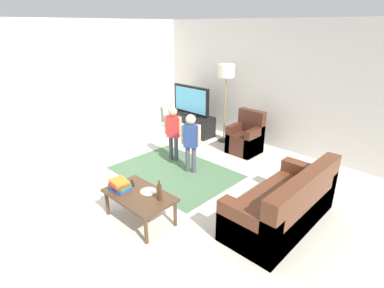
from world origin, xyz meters
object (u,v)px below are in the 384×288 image
child_near_tv (173,129)px  plate (148,191)px  armchair (246,139)px  book_stack (120,185)px  tv_stand (192,124)px  tv (191,101)px  child_center (191,138)px  coffee_table (139,197)px  bottle (160,192)px  couch (286,207)px  tv_remote (132,183)px  floor_lamp (226,75)px

child_near_tv → plate: size_ratio=5.02×
armchair → book_stack: size_ratio=2.96×
tv_stand → tv: size_ratio=1.09×
child_center → coffee_table: 1.67m
tv → armchair: 1.75m
child_center → bottle: size_ratio=3.89×
couch → child_center: 2.10m
tv_remote → child_near_tv: bearing=145.7°
tv → tv_remote: bearing=-60.6°
child_center → tv_remote: bearing=-81.3°
floor_lamp → tv_remote: 3.45m
tv_stand → couch: couch is taller
child_near_tv → tv_stand: bearing=120.9°
couch → coffee_table: couch is taller
tv_stand → floor_lamp: bearing=9.5°
tv_stand → tv_remote: (1.69, -3.02, 0.19)m
child_center → plate: 1.57m
armchair → book_stack: 3.20m
tv_remote → plate: size_ratio=0.77×
couch → floor_lamp: floor_lamp is taller
coffee_table → child_near_tv: bearing=123.9°
child_center → bottle: (0.84, -1.46, -0.13)m
tv_remote → tv: bearing=147.3°
tv_stand → floor_lamp: floor_lamp is taller
child_center → tv_remote: child_center is taller
floor_lamp → armchair: bearing=-14.3°
bottle → plate: bottle is taller
couch → coffee_table: 2.01m
tv_stand → child_center: child_center is taller
armchair → floor_lamp: 1.47m
tv → plate: tv is taller
floor_lamp → child_center: bearing=-71.8°
tv_stand → armchair: 1.66m
bottle → couch: bearing=44.7°
floor_lamp → coffee_table: (1.08, -3.27, -1.17)m
tv → child_center: bearing=-46.3°
tv → book_stack: tv is taller
tv_stand → child_near_tv: (0.84, -1.40, 0.42)m
bottle → child_near_tv: bearing=132.4°
tv → floor_lamp: (0.91, 0.17, 0.70)m
couch → armchair: (-1.86, 1.78, 0.01)m
tv_stand → tv: tv is taller
tv → coffee_table: tv is taller
bottle → book_stack: bearing=-160.4°
tv_stand → book_stack: 3.66m
bottle → floor_lamp: bearing=113.9°
floor_lamp → child_center: 2.00m
coffee_table → armchair: bearing=96.1°
couch → tv_remote: (-1.83, -1.20, 0.14)m
child_near_tv → bottle: child_near_tv is taller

